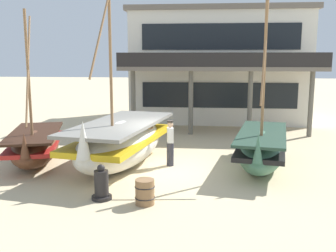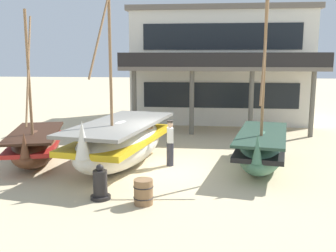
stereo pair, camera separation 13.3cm
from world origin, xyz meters
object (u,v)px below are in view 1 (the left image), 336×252
(fisherman_by_hull, at_px, (170,144))
(harbor_building_main, at_px, (218,65))
(fishing_boat_centre_large, at_px, (121,142))
(capstan_winch, at_px, (101,185))
(fishing_boat_near_left, at_px, (262,148))
(fishing_boat_far_right, at_px, (35,146))
(wooden_barrel, at_px, (145,192))

(fisherman_by_hull, bearing_deg, harbor_building_main, 80.12)
(fishing_boat_centre_large, xyz_separation_m, capstan_winch, (0.19, -3.39, -0.49))
(fishing_boat_near_left, height_order, fishing_boat_far_right, fishing_boat_near_left)
(fishing_boat_far_right, distance_m, capstan_winch, 4.90)
(capstan_winch, bearing_deg, wooden_barrel, -11.74)
(fisherman_by_hull, height_order, wooden_barrel, fisherman_by_hull)
(capstan_winch, bearing_deg, fishing_boat_centre_large, 93.25)
(capstan_winch, bearing_deg, fishing_boat_near_left, 36.68)
(fishing_boat_far_right, bearing_deg, fisherman_by_hull, 1.64)
(wooden_barrel, relative_size, harbor_building_main, 0.06)
(fishing_boat_near_left, bearing_deg, fishing_boat_far_right, -178.63)
(fishing_boat_centre_large, relative_size, capstan_winch, 8.50)
(fishing_boat_centre_large, distance_m, fishing_boat_far_right, 3.29)
(fishing_boat_far_right, bearing_deg, capstan_winch, -44.78)
(wooden_barrel, bearing_deg, harbor_building_main, 81.38)
(capstan_winch, distance_m, wooden_barrel, 1.30)
(fishing_boat_centre_large, bearing_deg, fisherman_by_hull, 6.44)
(wooden_barrel, bearing_deg, fishing_boat_centre_large, 111.87)
(fishing_boat_far_right, height_order, fisherman_by_hull, fishing_boat_far_right)
(fisherman_by_hull, bearing_deg, capstan_winch, -114.06)
(fishing_boat_centre_large, bearing_deg, capstan_winch, -86.75)
(fishing_boat_near_left, height_order, harbor_building_main, harbor_building_main)
(fishing_boat_near_left, distance_m, wooden_barrel, 5.35)
(fishing_boat_near_left, bearing_deg, wooden_barrel, -132.79)
(fishing_boat_far_right, height_order, harbor_building_main, harbor_building_main)
(fishing_boat_far_right, height_order, capstan_winch, fishing_boat_far_right)
(fishing_boat_near_left, height_order, fishing_boat_centre_large, fishing_boat_centre_large)
(capstan_winch, relative_size, harbor_building_main, 0.09)
(fishing_boat_centre_large, distance_m, harbor_building_main, 12.45)
(capstan_winch, height_order, wooden_barrel, capstan_winch)
(fishing_boat_centre_large, bearing_deg, harbor_building_main, 71.94)
(fishing_boat_far_right, xyz_separation_m, capstan_winch, (3.47, -3.45, -0.26))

